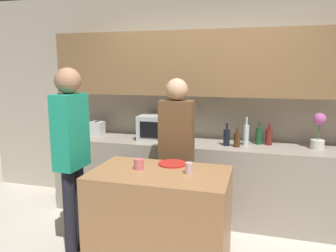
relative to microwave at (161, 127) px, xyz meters
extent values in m
cube|color=#B2A893|center=(0.50, 0.30, 0.29)|extent=(6.40, 0.08, 2.70)
cube|color=olive|center=(0.50, 0.10, 0.77)|extent=(3.74, 0.32, 0.75)
cube|color=gray|center=(0.50, -0.05, -0.60)|extent=(3.60, 0.62, 0.91)
cube|color=#996B42|center=(0.36, -1.23, -0.60)|extent=(1.16, 0.70, 0.91)
cube|color=#B7BABC|center=(0.00, 0.00, 0.00)|extent=(0.52, 0.38, 0.30)
cube|color=black|center=(-0.05, -0.19, 0.00)|extent=(0.31, 0.01, 0.19)
cube|color=silver|center=(-0.92, 0.00, -0.06)|extent=(0.26, 0.16, 0.18)
cube|color=black|center=(-0.97, 0.00, 0.03)|extent=(0.02, 0.11, 0.01)
cube|color=black|center=(-0.87, 0.00, 0.03)|extent=(0.02, 0.11, 0.01)
cylinder|color=silver|center=(1.77, 0.00, -0.10)|extent=(0.14, 0.14, 0.10)
cylinder|color=#38662D|center=(1.77, 0.00, 0.04)|extent=(0.01, 0.01, 0.18)
sphere|color=#B25199|center=(1.77, 0.00, 0.18)|extent=(0.13, 0.13, 0.13)
cylinder|color=black|center=(0.80, -0.11, -0.06)|extent=(0.07, 0.07, 0.18)
cylinder|color=black|center=(0.80, -0.11, 0.07)|extent=(0.03, 0.03, 0.07)
cylinder|color=#472814|center=(0.92, -0.14, -0.07)|extent=(0.07, 0.07, 0.16)
cylinder|color=#472814|center=(0.92, -0.14, 0.04)|extent=(0.02, 0.02, 0.06)
cylinder|color=silver|center=(1.01, -0.03, -0.03)|extent=(0.06, 0.06, 0.23)
cylinder|color=silver|center=(1.01, -0.03, 0.13)|extent=(0.02, 0.02, 0.09)
cylinder|color=#194723|center=(1.15, 0.06, -0.06)|extent=(0.07, 0.07, 0.19)
cylinder|color=#194723|center=(1.15, 0.06, 0.07)|extent=(0.03, 0.03, 0.07)
cylinder|color=maroon|center=(1.27, 0.06, -0.06)|extent=(0.08, 0.08, 0.18)
cylinder|color=maroon|center=(1.27, 0.06, 0.07)|extent=(0.03, 0.03, 0.07)
cylinder|color=red|center=(0.41, -1.00, -0.14)|extent=(0.26, 0.26, 0.01)
cylinder|color=#CEA5AB|center=(0.61, -1.21, -0.10)|extent=(0.07, 0.07, 0.09)
cylinder|color=#D0646D|center=(0.17, -1.21, -0.10)|extent=(0.09, 0.09, 0.09)
cylinder|color=black|center=(0.43, -0.61, -0.65)|extent=(0.11, 0.11, 0.81)
cylinder|color=black|center=(0.27, -0.62, -0.65)|extent=(0.11, 0.11, 0.81)
cube|color=brown|center=(0.35, -0.62, 0.08)|extent=(0.34, 0.20, 0.64)
sphere|color=tan|center=(0.35, -0.62, 0.51)|extent=(0.22, 0.22, 0.22)
cylinder|color=black|center=(-0.50, -1.11, -0.63)|extent=(0.11, 0.11, 0.86)
cylinder|color=black|center=(-0.50, -1.27, -0.63)|extent=(0.11, 0.11, 0.86)
cube|color=#1C9471|center=(-0.50, -1.19, 0.15)|extent=(0.20, 0.35, 0.68)
sphere|color=#9E7051|center=(-0.50, -1.19, 0.61)|extent=(0.23, 0.23, 0.23)
camera|label=1|loc=(1.15, -3.76, 0.72)|focal=35.00mm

